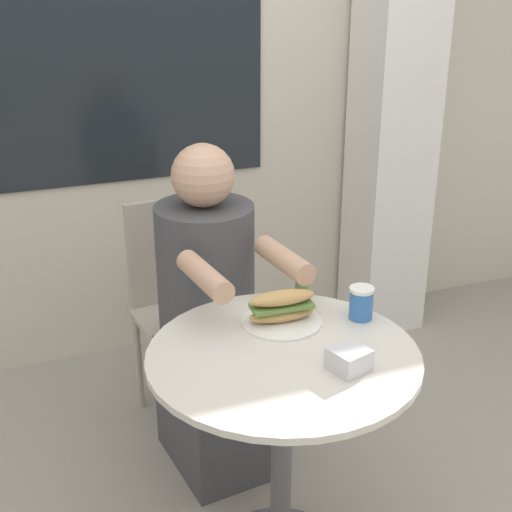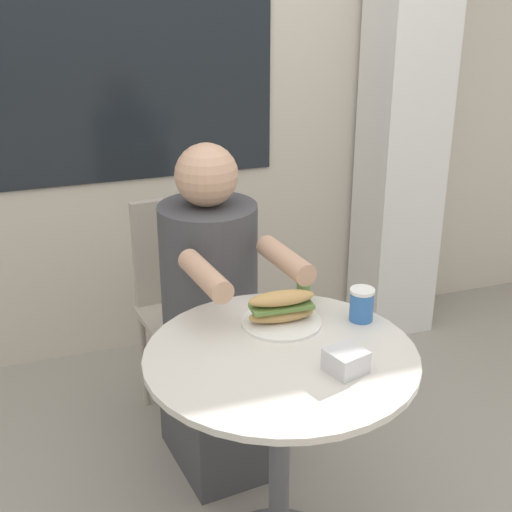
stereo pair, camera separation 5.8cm
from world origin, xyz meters
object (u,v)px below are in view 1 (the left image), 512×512
at_px(sandwich_on_plate, 282,310).
at_px(condiment_bottle, 302,282).
at_px(drink_cup, 361,303).
at_px(diner_chair, 181,290).
at_px(cafe_table, 282,413).
at_px(seated_diner, 212,333).

distance_m(sandwich_on_plate, condiment_bottle, 0.17).
xyz_separation_m(sandwich_on_plate, condiment_bottle, (0.12, 0.12, 0.02)).
distance_m(sandwich_on_plate, drink_cup, 0.23).
distance_m(diner_chair, sandwich_on_plate, 0.78).
relative_size(cafe_table, sandwich_on_plate, 3.17).
xyz_separation_m(diner_chair, sandwich_on_plate, (0.11, -0.74, 0.25)).
distance_m(diner_chair, condiment_bottle, 0.71).
distance_m(cafe_table, sandwich_on_plate, 0.29).
xyz_separation_m(cafe_table, sandwich_on_plate, (0.06, 0.16, 0.23)).
bearing_deg(cafe_table, condiment_bottle, 56.93).
bearing_deg(drink_cup, sandwich_on_plate, 165.99).
distance_m(cafe_table, drink_cup, 0.39).
xyz_separation_m(diner_chair, drink_cup, (0.33, -0.79, 0.26)).
relative_size(seated_diner, condiment_bottle, 9.53).
xyz_separation_m(seated_diner, condiment_bottle, (0.21, -0.27, 0.28)).
bearing_deg(condiment_bottle, sandwich_on_plate, -135.06).
xyz_separation_m(seated_diner, sandwich_on_plate, (0.09, -0.39, 0.26)).
distance_m(cafe_table, diner_chair, 0.90).
height_order(cafe_table, condiment_bottle, condiment_bottle).
bearing_deg(seated_diner, sandwich_on_plate, 96.62).
bearing_deg(seated_diner, drink_cup, 118.69).
bearing_deg(condiment_bottle, diner_chair, 110.13).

